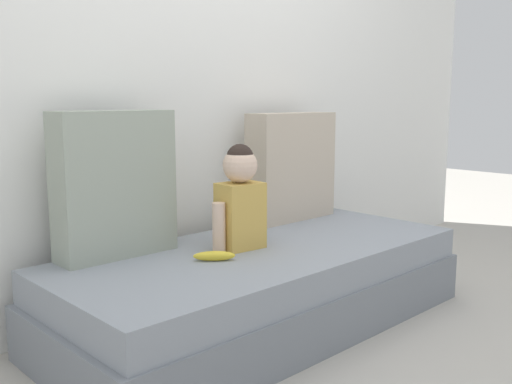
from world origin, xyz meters
TOP-DOWN VIEW (x-y plane):
  - ground_plane at (0.00, 0.00)m, footprint 12.00×12.00m
  - back_wall at (0.00, 0.55)m, footprint 5.13×0.10m
  - couch at (0.00, 0.00)m, footprint 1.93×0.85m
  - throw_pillow_left at (-0.53, 0.32)m, footprint 0.50×0.16m
  - throw_pillow_right at (0.53, 0.32)m, footprint 0.54×0.16m
  - toddler at (-0.08, 0.06)m, footprint 0.30×0.15m
  - banana at (-0.29, -0.02)m, footprint 0.16×0.14m

SIDE VIEW (x-z plane):
  - ground_plane at x=0.00m, z-range 0.00..0.00m
  - couch at x=0.00m, z-range 0.00..0.36m
  - banana at x=-0.29m, z-range 0.36..0.40m
  - toddler at x=-0.08m, z-range 0.36..0.81m
  - throw_pillow_right at x=0.53m, z-range 0.36..0.93m
  - throw_pillow_left at x=-0.53m, z-range 0.36..0.96m
  - back_wall at x=0.00m, z-range 0.00..2.60m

